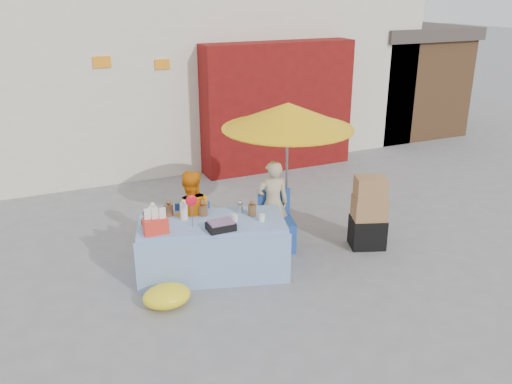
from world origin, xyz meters
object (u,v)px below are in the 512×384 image
market_table (212,246)px  box_stack (369,215)px  vendor_beige (273,204)px  chair_left (195,248)px  vendor_orange (191,217)px  umbrella (288,116)px  chair_right (277,232)px

market_table → box_stack: size_ratio=1.96×
vendor_beige → box_stack: bearing=166.8°
chair_left → vendor_beige: 1.32m
vendor_orange → vendor_beige: vendor_orange is taller
umbrella → vendor_beige: bearing=-153.4°
market_table → box_stack: 2.37m
box_stack → vendor_beige: bearing=153.2°
market_table → chair_left: (-0.15, 0.28, -0.13)m
vendor_orange → vendor_beige: (1.25, 0.00, -0.01)m
chair_right → umbrella: umbrella is taller
umbrella → vendor_orange: bearing=-174.5°
chair_left → vendor_orange: (-0.00, 0.13, 0.41)m
vendor_beige → umbrella: 1.28m
box_stack → chair_left: bearing=168.7°
chair_left → vendor_beige: (1.25, 0.13, 0.40)m
vendor_beige → chair_left: bearing=19.8°
vendor_orange → box_stack: vendor_orange is taller
chair_left → chair_right: same height
chair_left → vendor_orange: 0.43m
vendor_orange → umbrella: size_ratio=0.64×
vendor_beige → umbrella: umbrella is taller
chair_left → chair_right: 1.25m
chair_left → box_stack: size_ratio=0.78×
chair_right → market_table: bearing=-152.2°
chair_left → box_stack: 2.56m
chair_left → chair_right: size_ratio=1.00×
chair_left → vendor_orange: bearing=105.2°
market_table → vendor_beige: (1.10, 0.41, 0.27)m
vendor_orange → box_stack: bearing=179.4°
chair_left → vendor_orange: size_ratio=0.64×
chair_right → vendor_beige: 0.42m
chair_right → umbrella: 1.69m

